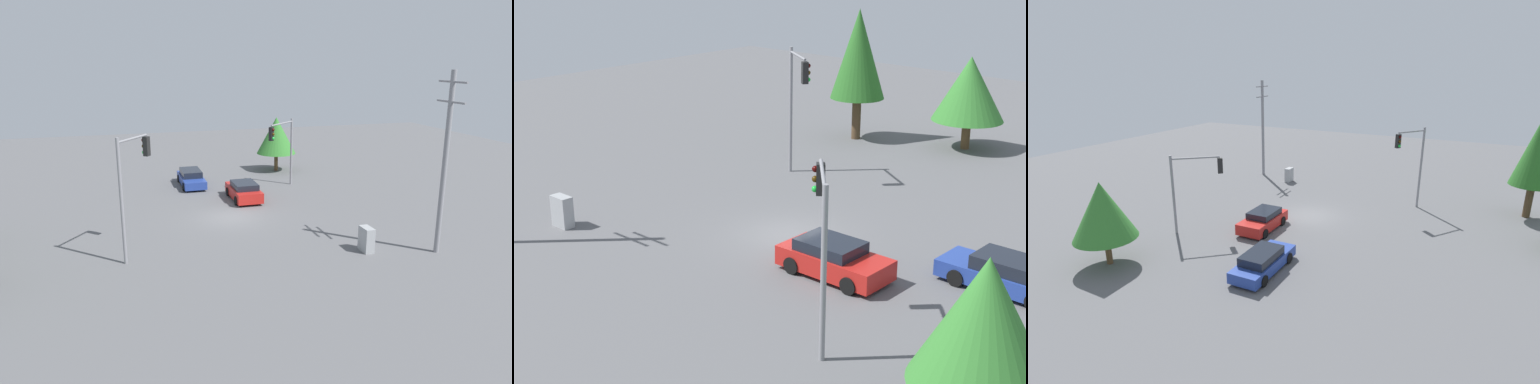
# 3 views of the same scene
# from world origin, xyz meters

# --- Properties ---
(ground_plane) EXTENTS (80.00, 80.00, 0.00)m
(ground_plane) POSITION_xyz_m (0.00, 0.00, 0.00)
(ground_plane) COLOR #5B5B5E
(sedan_blue) EXTENTS (4.78, 1.90, 1.30)m
(sedan_blue) POSITION_xyz_m (-9.29, -1.12, 0.63)
(sedan_blue) COLOR #233D93
(sedan_blue) RESTS_ON ground_plane
(sedan_red) EXTENTS (4.25, 2.02, 1.37)m
(sedan_red) POSITION_xyz_m (-3.92, 1.98, 0.67)
(sedan_red) COLOR red
(sedan_red) RESTS_ON ground_plane
(traffic_signal_main) EXTENTS (2.44, 2.76, 5.54)m
(traffic_signal_main) POSITION_xyz_m (-6.41, 5.94, 3.80)
(traffic_signal_main) COLOR gray
(traffic_signal_main) RESTS_ON ground_plane
(traffic_signal_cross) EXTENTS (2.49, 1.84, 6.61)m
(traffic_signal_cross) POSITION_xyz_m (5.06, -6.44, 4.44)
(traffic_signal_cross) COLOR gray
(traffic_signal_cross) RESTS_ON ground_plane
(utility_pole_tall) EXTENTS (2.20, 0.28, 9.79)m
(utility_pole_tall) POSITION_xyz_m (9.13, 9.44, 5.18)
(utility_pole_tall) COLOR gray
(utility_pole_tall) RESTS_ON ground_plane
(electrical_cabinet) EXTENTS (0.98, 0.53, 1.38)m
(electrical_cabinet) POSITION_xyz_m (7.93, 5.78, 0.69)
(electrical_cabinet) COLOR #9EA0A3
(electrical_cabinet) RESTS_ON ground_plane
(tree_behind) EXTENTS (3.61, 3.61, 5.01)m
(tree_behind) POSITION_xyz_m (-12.60, 7.45, 3.33)
(tree_behind) COLOR brown
(tree_behind) RESTS_ON ground_plane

